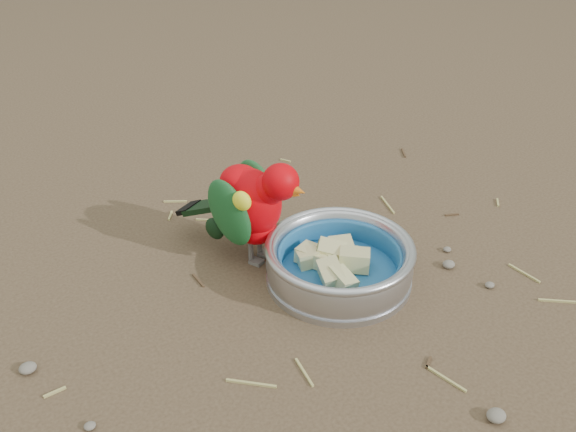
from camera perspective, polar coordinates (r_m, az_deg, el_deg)
ground at (r=0.84m, az=2.85°, el=-10.38°), size 60.00×60.00×0.00m
food_bowl at (r=0.93m, az=4.52°, el=-5.29°), size 0.21×0.21×0.02m
bowl_wall at (r=0.91m, az=4.60°, el=-3.78°), size 0.21×0.21×0.04m
fruit_wedges at (r=0.91m, az=4.58°, el=-4.14°), size 0.13×0.13×0.03m
lory_parrot at (r=0.93m, az=-3.23°, el=0.47°), size 0.18×0.22×0.16m
ground_debris at (r=0.85m, az=-1.40°, el=-9.77°), size 0.90×0.80×0.01m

